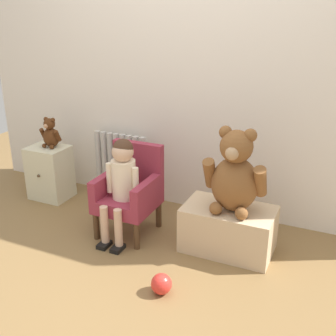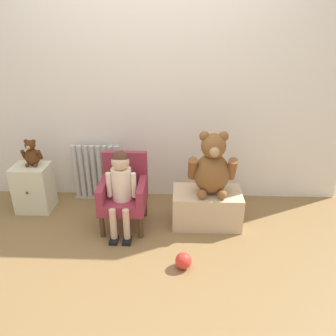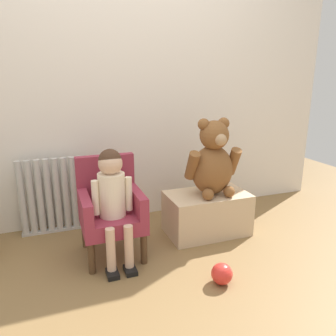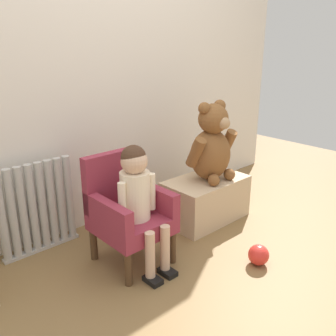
# 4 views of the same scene
# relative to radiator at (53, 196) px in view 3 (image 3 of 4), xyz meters

# --- Properties ---
(ground_plane) EXTENTS (6.00, 6.00, 0.00)m
(ground_plane) POSITION_rel_radiator_xyz_m (0.56, -1.01, -0.29)
(ground_plane) COLOR olive
(back_wall) EXTENTS (3.80, 0.05, 2.40)m
(back_wall) POSITION_rel_radiator_xyz_m (0.56, 0.12, 0.91)
(back_wall) COLOR silver
(back_wall) RESTS_ON ground_plane
(radiator) EXTENTS (0.50, 0.05, 0.58)m
(radiator) POSITION_rel_radiator_xyz_m (0.00, 0.00, 0.00)
(radiator) COLOR #B9B7B1
(radiator) RESTS_ON ground_plane
(child_armchair) EXTENTS (0.39, 0.41, 0.65)m
(child_armchair) POSITION_rel_radiator_xyz_m (0.35, -0.45, 0.04)
(child_armchair) COLOR maroon
(child_armchair) RESTS_ON ground_plane
(child_figure) EXTENTS (0.25, 0.35, 0.74)m
(child_figure) POSITION_rel_radiator_xyz_m (0.35, -0.56, 0.19)
(child_figure) COLOR #F1E0C2
(child_figure) RESTS_ON ground_plane
(low_bench) EXTENTS (0.61, 0.36, 0.32)m
(low_bench) POSITION_rel_radiator_xyz_m (1.09, -0.42, -0.13)
(low_bench) COLOR #CFB18A
(low_bench) RESTS_ON ground_plane
(large_teddy_bear) EXTENTS (0.41, 0.29, 0.57)m
(large_teddy_bear) POSITION_rel_radiator_xyz_m (1.12, -0.43, 0.28)
(large_teddy_bear) COLOR brown
(large_teddy_bear) RESTS_ON low_bench
(toy_ball) EXTENTS (0.12, 0.12, 0.12)m
(toy_ball) POSITION_rel_radiator_xyz_m (0.88, -1.04, -0.23)
(toy_ball) COLOR red
(toy_ball) RESTS_ON ground_plane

